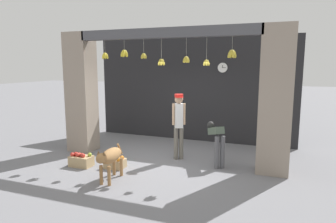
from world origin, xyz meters
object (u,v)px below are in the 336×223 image
at_px(fruit_crate_apples, 81,160).
at_px(dog, 110,157).
at_px(shopkeeper, 179,121).
at_px(wall_clock, 223,68).
at_px(worker_stooping, 217,139).
at_px(water_bottle, 117,157).
at_px(fruit_crate_oranges, 115,163).

bearing_deg(fruit_crate_apples, dog, -25.26).
xyz_separation_m(shopkeeper, wall_clock, (0.71, 2.02, 1.33)).
distance_m(worker_stooping, water_bottle, 2.53).
bearing_deg(fruit_crate_apples, water_bottle, 42.57).
relative_size(worker_stooping, water_bottle, 3.74).
bearing_deg(water_bottle, fruit_crate_oranges, -66.43).
relative_size(fruit_crate_oranges, water_bottle, 1.67).
bearing_deg(fruit_crate_oranges, wall_clock, 59.09).
relative_size(dog, wall_clock, 3.46).
bearing_deg(worker_stooping, wall_clock, 64.81).
relative_size(shopkeeper, wall_clock, 5.43).
relative_size(shopkeeper, water_bottle, 6.24).
relative_size(worker_stooping, fruit_crate_apples, 1.90).
relative_size(dog, fruit_crate_oranges, 2.39).
xyz_separation_m(worker_stooping, fruit_crate_apples, (-3.05, -1.22, -0.52)).
distance_m(dog, shopkeeper, 2.16).
xyz_separation_m(fruit_crate_oranges, wall_clock, (1.91, 3.20, 2.22)).
bearing_deg(fruit_crate_apples, wall_clock, 51.01).
xyz_separation_m(dog, shopkeeper, (0.87, 1.92, 0.49)).
distance_m(shopkeeper, wall_clock, 2.53).
bearing_deg(fruit_crate_apples, shopkeeper, 33.99).
xyz_separation_m(water_bottle, wall_clock, (2.09, 2.79, 2.22)).
xyz_separation_m(worker_stooping, water_bottle, (-2.40, -0.62, -0.55)).
height_order(dog, fruit_crate_oranges, dog).
bearing_deg(water_bottle, fruit_crate_apples, -137.43).
height_order(fruit_crate_oranges, wall_clock, wall_clock).
height_order(shopkeeper, fruit_crate_apples, shopkeeper).
height_order(water_bottle, wall_clock, wall_clock).
bearing_deg(wall_clock, fruit_crate_apples, -128.99).
xyz_separation_m(shopkeeper, worker_stooping, (1.02, -0.15, -0.34)).
height_order(worker_stooping, wall_clock, wall_clock).
bearing_deg(fruit_crate_apples, fruit_crate_oranges, 13.16).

